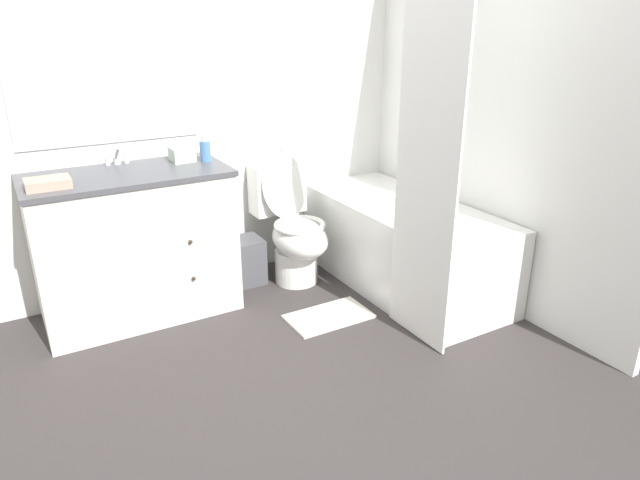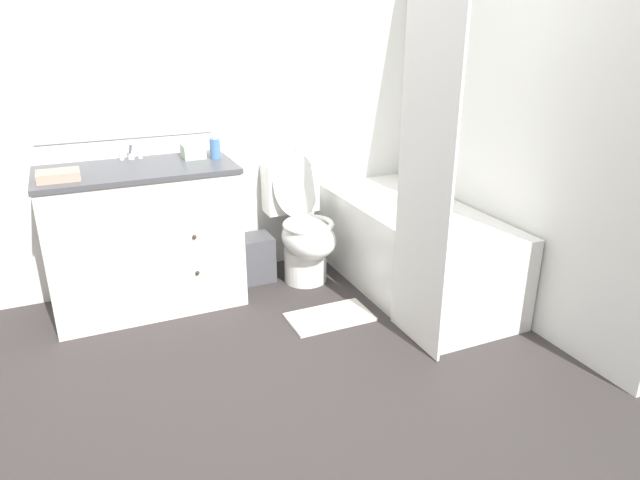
% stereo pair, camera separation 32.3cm
% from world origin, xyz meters
% --- Properties ---
extents(ground_plane, '(14.00, 14.00, 0.00)m').
position_xyz_m(ground_plane, '(0.00, 0.00, 0.00)').
color(ground_plane, '#383333').
extents(wall_back, '(8.00, 0.06, 2.50)m').
position_xyz_m(wall_back, '(-0.01, 1.78, 1.25)').
color(wall_back, silver).
rests_on(wall_back, ground_plane).
extents(wall_right, '(0.05, 2.75, 2.50)m').
position_xyz_m(wall_right, '(1.30, 0.88, 1.25)').
color(wall_right, silver).
rests_on(wall_right, ground_plane).
extents(vanity_cabinet, '(1.14, 0.60, 0.89)m').
position_xyz_m(vanity_cabinet, '(-0.71, 1.47, 0.46)').
color(vanity_cabinet, silver).
rests_on(vanity_cabinet, ground_plane).
extents(sink_faucet, '(0.14, 0.12, 0.12)m').
position_xyz_m(sink_faucet, '(-0.71, 1.68, 0.93)').
color(sink_faucet, silver).
rests_on(sink_faucet, vanity_cabinet).
extents(toilet, '(0.37, 0.65, 0.87)m').
position_xyz_m(toilet, '(0.33, 1.42, 0.37)').
color(toilet, white).
rests_on(toilet, ground_plane).
extents(bathtub, '(0.67, 1.56, 0.57)m').
position_xyz_m(bathtub, '(0.93, 0.97, 0.29)').
color(bathtub, white).
rests_on(bathtub, ground_plane).
extents(shower_curtain, '(0.01, 0.48, 1.92)m').
position_xyz_m(shower_curtain, '(0.58, 0.39, 0.97)').
color(shower_curtain, white).
rests_on(shower_curtain, ground_plane).
extents(wastebasket, '(0.26, 0.22, 0.32)m').
position_xyz_m(wastebasket, '(-0.00, 1.53, 0.16)').
color(wastebasket, '#4C4C51').
rests_on(wastebasket, ground_plane).
extents(tissue_box, '(0.13, 0.15, 0.11)m').
position_xyz_m(tissue_box, '(-0.34, 1.57, 0.94)').
color(tissue_box, silver).
rests_on(tissue_box, vanity_cabinet).
extents(soap_dispenser, '(0.06, 0.06, 0.15)m').
position_xyz_m(soap_dispenser, '(-0.22, 1.49, 0.96)').
color(soap_dispenser, '#4C7AB2').
rests_on(soap_dispenser, vanity_cabinet).
extents(hand_towel_folded, '(0.22, 0.16, 0.05)m').
position_xyz_m(hand_towel_folded, '(-1.13, 1.35, 0.92)').
color(hand_towel_folded, tan).
rests_on(hand_towel_folded, vanity_cabinet).
extents(bath_towel_folded, '(0.29, 0.23, 0.07)m').
position_xyz_m(bath_towel_folded, '(0.78, 0.46, 0.60)').
color(bath_towel_folded, white).
rests_on(bath_towel_folded, bathtub).
extents(bath_mat, '(0.50, 0.30, 0.02)m').
position_xyz_m(bath_mat, '(0.25, 0.81, 0.01)').
color(bath_mat, silver).
rests_on(bath_mat, ground_plane).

